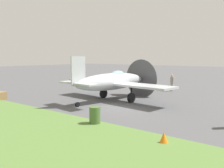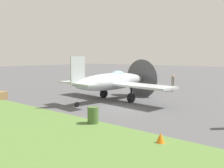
# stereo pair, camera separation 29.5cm
# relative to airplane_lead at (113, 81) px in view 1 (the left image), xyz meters

# --- Properties ---
(ground_plane) EXTENTS (160.00, 160.00, 0.00)m
(ground_plane) POSITION_rel_airplane_lead_xyz_m (1.82, -1.44, -1.59)
(ground_plane) COLOR #515154
(airplane_lead) EXTENTS (10.67, 8.46, 3.79)m
(airplane_lead) POSITION_rel_airplane_lead_xyz_m (0.00, 0.00, 0.00)
(airplane_lead) COLOR #B2B7BC
(airplane_lead) RESTS_ON ground
(ground_crew_chief) EXTENTS (0.50, 0.45, 1.73)m
(ground_crew_chief) POSITION_rel_airplane_lead_xyz_m (1.23, 8.29, -0.67)
(ground_crew_chief) COLOR #9E998E
(ground_crew_chief) RESTS_ON ground
(fuel_drum) EXTENTS (0.60, 0.60, 0.90)m
(fuel_drum) POSITION_rel_airplane_lead_xyz_m (3.56, -6.08, -1.14)
(fuel_drum) COLOR #476633
(fuel_drum) RESTS_ON ground
(runway_marker_cone) EXTENTS (0.36, 0.36, 0.44)m
(runway_marker_cone) POSITION_rel_airplane_lead_xyz_m (7.87, -6.49, -1.37)
(runway_marker_cone) COLOR orange
(runway_marker_cone) RESTS_ON ground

